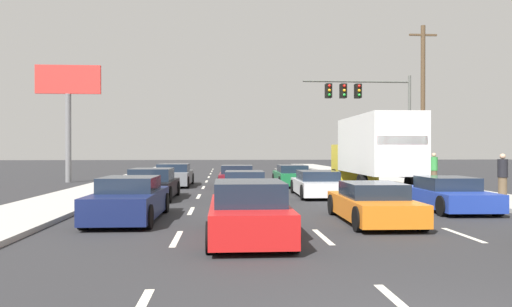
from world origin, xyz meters
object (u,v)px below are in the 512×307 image
at_px(car_maroon, 237,177).
at_px(pedestrian_mid_block, 503,176).
at_px(box_truck, 373,149).
at_px(utility_pole_mid, 423,102).
at_px(car_navy, 129,200).
at_px(car_blue, 447,195).
at_px(car_orange, 373,204).
at_px(traffic_signal_mast, 362,99).
at_px(car_gray, 174,176).
at_px(car_white, 317,184).
at_px(car_green, 291,176).
at_px(car_black, 152,185).
at_px(pedestrian_near_corner, 434,169).
at_px(car_silver, 244,187).
at_px(car_red, 248,212).
at_px(roadside_billboard, 68,99).

relative_size(car_maroon, pedestrian_mid_block, 2.34).
relative_size(box_truck, utility_pole_mid, 0.88).
relative_size(car_navy, car_blue, 1.00).
relative_size(car_orange, traffic_signal_mast, 0.57).
bearing_deg(car_gray, car_navy, -89.71).
xyz_separation_m(car_white, pedestrian_mid_block, (6.90, -2.58, 0.49)).
distance_m(car_maroon, car_green, 3.24).
bearing_deg(traffic_signal_mast, car_black, -136.85).
bearing_deg(car_orange, car_maroon, 105.10).
distance_m(car_maroon, car_orange, 13.28).
bearing_deg(car_blue, box_truck, 92.42).
xyz_separation_m(box_truck, pedestrian_near_corner, (3.82, 1.58, -1.07)).
bearing_deg(car_gray, traffic_signal_mast, 19.77).
relative_size(car_black, pedestrian_mid_block, 2.31).
bearing_deg(car_maroon, car_green, 14.65).
bearing_deg(car_silver, car_gray, 114.22).
relative_size(car_gray, box_truck, 0.51).
height_order(car_maroon, car_red, car_red).
height_order(car_black, car_navy, car_black).
xyz_separation_m(car_red, car_green, (3.30, 15.86, -0.05)).
bearing_deg(roadside_billboard, car_white, -36.02).
height_order(car_navy, car_green, car_navy).
xyz_separation_m(car_orange, pedestrian_mid_block, (6.84, 4.94, 0.50)).
height_order(car_green, car_orange, car_green).
relative_size(car_gray, car_maroon, 1.09).
relative_size(roadside_billboard, pedestrian_mid_block, 4.20).
bearing_deg(car_orange, car_navy, 172.81).
bearing_deg(car_red, car_green, 78.25).
xyz_separation_m(car_gray, car_black, (-0.16, -7.16, -0.00)).
xyz_separation_m(car_black, car_red, (3.52, -9.12, 0.02)).
distance_m(car_maroon, pedestrian_mid_block, 12.98).
relative_size(car_orange, pedestrian_near_corner, 2.43).
relative_size(car_black, utility_pole_mid, 0.41).
bearing_deg(car_silver, car_red, -91.94).
xyz_separation_m(car_blue, pedestrian_near_corner, (3.52, 8.76, 0.50)).
bearing_deg(car_blue, car_black, 157.85).
bearing_deg(pedestrian_near_corner, car_green, 162.52).
height_order(car_silver, pedestrian_near_corner, pedestrian_near_corner).
height_order(car_red, pedestrian_mid_block, pedestrian_mid_block).
xyz_separation_m(car_black, traffic_signal_mast, (12.29, 11.52, 4.90)).
xyz_separation_m(car_red, car_orange, (3.63, 2.22, -0.09)).
xyz_separation_m(car_maroon, box_truck, (6.59, -3.06, 1.53)).
bearing_deg(pedestrian_mid_block, car_red, -145.61).
relative_size(car_gray, car_silver, 1.06).
bearing_deg(car_black, car_red, -68.87).
xyz_separation_m(car_red, car_blue, (7.06, 4.81, -0.09)).
height_order(car_black, roadside_billboard, roadside_billboard).
xyz_separation_m(car_green, pedestrian_near_corner, (7.28, -2.29, 0.46)).
bearing_deg(car_green, car_silver, -111.46).
height_order(car_blue, pedestrian_near_corner, pedestrian_near_corner).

